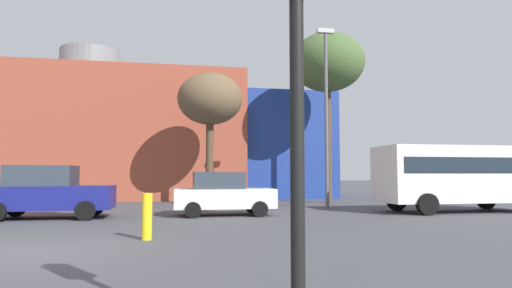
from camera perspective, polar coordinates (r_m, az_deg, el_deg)
name	(u,v)px	position (r m, az deg, el deg)	size (l,w,h in m)	color
ground_plane	(26,253)	(10.04, -27.88, -12.47)	(200.00, 200.00, 0.00)	#47474C
building_backdrop	(88,140)	(31.97, -21.09, 0.52)	(32.56, 10.80, 10.11)	#9E4733
parked_car_2	(48,192)	(17.24, -25.59, -5.70)	(4.33, 2.12, 1.88)	navy
parked_car_3	(223,194)	(16.78, -4.36, -6.52)	(3.80, 1.87, 1.65)	white
white_bus	(458,173)	(20.18, 24.94, -3.46)	(6.80, 2.62, 2.72)	white
traffic_light_near_right	(297,11)	(3.84, 5.34, 16.97)	(0.40, 0.39, 3.98)	black
bare_tree_0	(210,100)	(22.81, -6.03, 5.72)	(3.36, 3.36, 6.82)	brown
bare_tree_1	(328,63)	(25.24, 9.36, 10.39)	(4.13, 4.13, 9.52)	brown
bollard_yellow_0	(147,216)	(10.88, -14.07, -9.18)	(0.24, 0.24, 1.11)	yellow
street_lamp	(326,106)	(20.30, 9.17, 4.90)	(0.80, 0.24, 8.31)	#59595E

